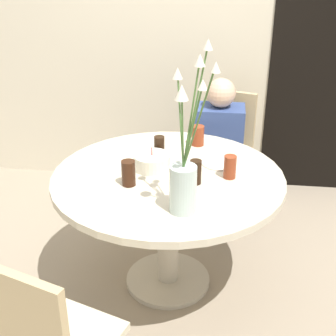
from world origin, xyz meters
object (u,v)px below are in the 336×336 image
(chair_near_front, at_px, (225,145))
(side_plate, at_px, (219,163))
(birthday_cake, at_px, (152,162))
(person_woman, at_px, (218,154))
(drink_glass_3, at_px, (128,173))
(drink_glass_0, at_px, (196,172))
(flower_vase, at_px, (184,172))
(drink_glass_4, at_px, (159,147))
(drink_glass_2, at_px, (198,136))
(drink_glass_1, at_px, (230,167))

(chair_near_front, relative_size, side_plate, 4.46)
(birthday_cake, height_order, person_woman, person_woman)
(chair_near_front, relative_size, drink_glass_3, 6.53)
(drink_glass_3, bearing_deg, drink_glass_0, 10.15)
(birthday_cake, bearing_deg, chair_near_front, 66.83)
(chair_near_front, distance_m, flower_vase, 1.45)
(chair_near_front, bearing_deg, birthday_cake, -96.21)
(drink_glass_3, xyz_separation_m, drink_glass_4, (0.11, 0.35, -0.00))
(flower_vase, distance_m, drink_glass_0, 0.32)
(flower_vase, height_order, drink_glass_2, flower_vase)
(drink_glass_3, height_order, person_woman, person_woman)
(drink_glass_0, height_order, drink_glass_2, drink_glass_0)
(side_plate, bearing_deg, person_woman, 91.14)
(drink_glass_3, bearing_deg, chair_near_front, 66.64)
(drink_glass_0, relative_size, drink_glass_4, 0.98)
(flower_vase, distance_m, drink_glass_1, 0.45)
(chair_near_front, xyz_separation_m, drink_glass_3, (-0.49, -1.14, 0.31))
(chair_near_front, relative_size, drink_glass_4, 6.67)
(flower_vase, xyz_separation_m, drink_glass_3, (-0.31, 0.23, -0.14))
(birthday_cake, relative_size, side_plate, 1.03)
(flower_vase, bearing_deg, chair_near_front, 82.31)
(drink_glass_3, xyz_separation_m, person_woman, (0.45, 0.99, -0.31))
(drink_glass_1, bearing_deg, birthday_cake, 172.76)
(flower_vase, bearing_deg, drink_glass_3, 143.78)
(drink_glass_2, relative_size, drink_glass_4, 0.93)
(side_plate, distance_m, drink_glass_4, 0.36)
(flower_vase, bearing_deg, person_woman, 83.52)
(drink_glass_0, bearing_deg, chair_near_front, 82.04)
(birthday_cake, height_order, drink_glass_2, birthday_cake)
(birthday_cake, bearing_deg, drink_glass_4, 82.44)
(birthday_cake, height_order, drink_glass_4, drink_glass_4)
(drink_glass_4, bearing_deg, drink_glass_0, -51.52)
(birthday_cake, relative_size, flower_vase, 0.26)
(chair_near_front, distance_m, side_plate, 0.87)
(flower_vase, xyz_separation_m, person_woman, (0.14, 1.22, -0.45))
(side_plate, relative_size, drink_glass_2, 1.60)
(drink_glass_0, distance_m, drink_glass_3, 0.35)
(flower_vase, bearing_deg, birthday_cake, 116.93)
(birthday_cake, bearing_deg, person_woman, 65.68)
(drink_glass_1, bearing_deg, person_woman, 94.91)
(side_plate, distance_m, drink_glass_0, 0.28)
(drink_glass_0, bearing_deg, birthday_cake, 150.70)
(side_plate, distance_m, drink_glass_1, 0.18)
(drink_glass_1, bearing_deg, chair_near_front, 91.48)
(chair_near_front, xyz_separation_m, drink_glass_4, (-0.38, -0.79, 0.31))
(drink_glass_0, bearing_deg, drink_glass_3, -169.85)
(drink_glass_1, height_order, drink_glass_3, drink_glass_3)
(chair_near_front, xyz_separation_m, side_plate, (-0.03, -0.83, 0.25))
(chair_near_front, bearing_deg, drink_glass_0, -81.00)
(chair_near_front, bearing_deg, flower_vase, -80.73)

